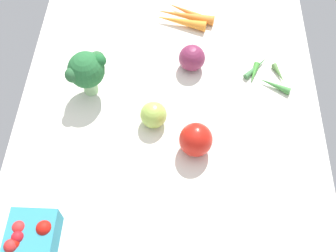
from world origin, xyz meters
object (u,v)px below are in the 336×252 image
(carrot_bunch, at_px, (184,17))
(bell_pepper_red, at_px, (196,140))
(berry_basket, at_px, (31,235))
(okra_pile, at_px, (266,76))
(red_onion_center, at_px, (192,58))
(heirloom_tomato_green, at_px, (153,115))
(broccoli_head, at_px, (87,70))

(carrot_bunch, bearing_deg, bell_pepper_red, -175.12)
(berry_basket, bearing_deg, bell_pepper_red, -54.89)
(berry_basket, distance_m, okra_pile, 0.69)
(carrot_bunch, height_order, okra_pile, carrot_bunch)
(red_onion_center, bearing_deg, berry_basket, 146.65)
(heirloom_tomato_green, bearing_deg, carrot_bunch, -10.36)
(broccoli_head, relative_size, carrot_bunch, 0.73)
(heirloom_tomato_green, height_order, okra_pile, heirloom_tomato_green)
(bell_pepper_red, distance_m, okra_pile, 0.29)
(red_onion_center, height_order, heirloom_tomato_green, red_onion_center)
(broccoli_head, distance_m, berry_basket, 0.40)
(carrot_bunch, relative_size, okra_pile, 1.37)
(heirloom_tomato_green, bearing_deg, berry_basket, 142.93)
(heirloom_tomato_green, height_order, bell_pepper_red, bell_pepper_red)
(red_onion_center, xyz_separation_m, berry_basket, (-0.49, 0.32, -0.00))
(broccoli_head, height_order, okra_pile, broccoli_head)
(broccoli_head, xyz_separation_m, berry_basket, (-0.39, 0.06, -0.05))
(carrot_bunch, bearing_deg, red_onion_center, -171.77)
(red_onion_center, distance_m, berry_basket, 0.58)
(broccoli_head, bearing_deg, okra_pile, -82.33)
(broccoli_head, xyz_separation_m, okra_pile, (0.06, -0.45, -0.07))
(broccoli_head, xyz_separation_m, bell_pepper_red, (-0.16, -0.27, -0.04))
(berry_basket, bearing_deg, carrot_bunch, -24.05)
(red_onion_center, distance_m, heirloom_tomato_green, 0.20)
(okra_pile, bearing_deg, red_onion_center, 81.41)
(heirloom_tomato_green, xyz_separation_m, bell_pepper_red, (-0.07, -0.10, 0.01))
(okra_pile, bearing_deg, bell_pepper_red, 140.39)
(red_onion_center, bearing_deg, okra_pile, -98.59)
(bell_pepper_red, bearing_deg, red_onion_center, 2.56)
(red_onion_center, distance_m, broccoli_head, 0.28)
(broccoli_head, bearing_deg, heirloom_tomato_green, -118.76)
(red_onion_center, relative_size, bell_pepper_red, 0.83)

